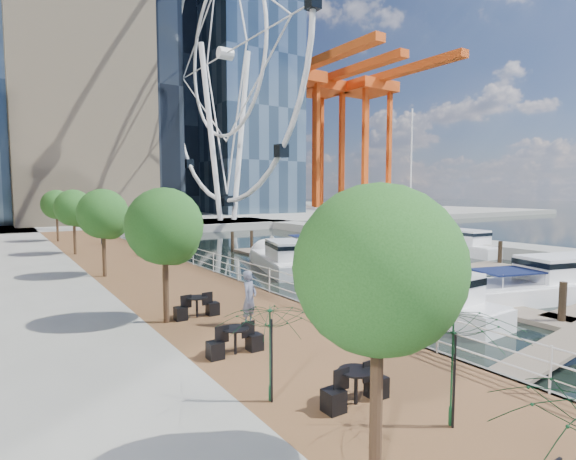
# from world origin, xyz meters

# --- Properties ---
(ground) EXTENTS (520.00, 520.00, 0.00)m
(ground) POSITION_xyz_m (0.00, 0.00, 0.00)
(ground) COLOR black
(ground) RESTS_ON ground
(boardwalk) EXTENTS (6.00, 60.00, 1.00)m
(boardwalk) POSITION_xyz_m (-9.00, 15.00, 0.50)
(boardwalk) COLOR brown
(boardwalk) RESTS_ON ground
(seawall) EXTENTS (0.25, 60.00, 1.00)m
(seawall) POSITION_xyz_m (-6.00, 15.00, 0.50)
(seawall) COLOR #595954
(seawall) RESTS_ON ground
(land_far) EXTENTS (200.00, 114.00, 1.00)m
(land_far) POSITION_xyz_m (0.00, 102.00, 0.50)
(land_far) COLOR gray
(land_far) RESTS_ON ground
(breakwater) EXTENTS (4.00, 60.00, 1.00)m
(breakwater) POSITION_xyz_m (20.00, 20.00, 0.50)
(breakwater) COLOR gray
(breakwater) RESTS_ON ground
(pier) EXTENTS (14.00, 12.00, 1.00)m
(pier) POSITION_xyz_m (14.00, 52.00, 0.50)
(pier) COLOR gray
(pier) RESTS_ON ground
(railing) EXTENTS (0.10, 60.00, 1.05)m
(railing) POSITION_xyz_m (-6.10, 15.00, 1.52)
(railing) COLOR white
(railing) RESTS_ON boardwalk
(floating_docks) EXTENTS (16.00, 34.00, 2.60)m
(floating_docks) POSITION_xyz_m (7.97, 9.98, 0.49)
(floating_docks) COLOR #6D6051
(floating_docks) RESTS_ON ground
(ferris_wheel) EXTENTS (5.80, 45.60, 47.80)m
(ferris_wheel) POSITION_xyz_m (14.00, 52.00, 25.92)
(ferris_wheel) COLOR white
(ferris_wheel) RESTS_ON ground
(port_cranes) EXTENTS (40.00, 52.00, 38.00)m
(port_cranes) POSITION_xyz_m (67.67, 95.67, 20.00)
(port_cranes) COLOR #D84C14
(port_cranes) RESTS_ON ground
(street_trees) EXTENTS (2.60, 42.60, 4.60)m
(street_trees) POSITION_xyz_m (-11.40, 14.00, 4.29)
(street_trees) COLOR #3F2B1C
(street_trees) RESTS_ON ground
(cafe_tables) EXTENTS (2.50, 13.70, 0.74)m
(cafe_tables) POSITION_xyz_m (-10.40, -2.00, 1.37)
(cafe_tables) COLOR black
(cafe_tables) RESTS_ON ground
(yacht_foreground) EXTENTS (11.92, 6.04, 2.15)m
(yacht_foreground) POSITION_xyz_m (7.17, 0.85, 0.00)
(yacht_foreground) COLOR white
(yacht_foreground) RESTS_ON ground
(pedestrian_near) EXTENTS (0.80, 0.74, 1.84)m
(pedestrian_near) POSITION_xyz_m (-9.19, 2.14, 1.92)
(pedestrian_near) COLOR #4D5267
(pedestrian_near) RESTS_ON boardwalk
(pedestrian_mid) EXTENTS (1.02, 1.15, 1.95)m
(pedestrian_mid) POSITION_xyz_m (-7.08, 20.28, 1.98)
(pedestrian_mid) COLOR gray
(pedestrian_mid) RESTS_ON boardwalk
(pedestrian_far) EXTENTS (1.05, 0.58, 1.69)m
(pedestrian_far) POSITION_xyz_m (-8.48, 29.26, 1.85)
(pedestrian_far) COLOR #373A45
(pedestrian_far) RESTS_ON boardwalk
(moored_yachts) EXTENTS (22.62, 33.31, 11.50)m
(moored_yachts) POSITION_xyz_m (9.91, 12.06, 0.00)
(moored_yachts) COLOR white
(moored_yachts) RESTS_ON ground
(cafe_seating) EXTENTS (5.05, 8.76, 2.34)m
(cafe_seating) POSITION_xyz_m (-10.31, -6.13, 2.14)
(cafe_seating) COLOR #0D311A
(cafe_seating) RESTS_ON ground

